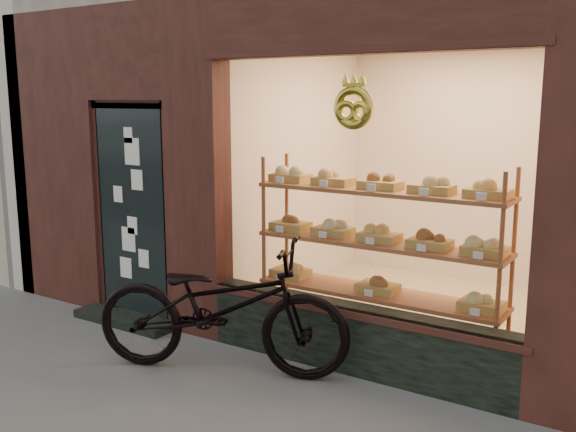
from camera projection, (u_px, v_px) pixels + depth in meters
The scene contains 2 objects.
display_shelf at pixel (379, 255), 5.50m from camera, with size 2.20×0.45×1.70m.
bicycle at pixel (221, 307), 5.20m from camera, with size 0.74×2.11×1.11m, color black.
Camera 1 is at (2.69, -2.37, 2.23)m, focal length 40.00 mm.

